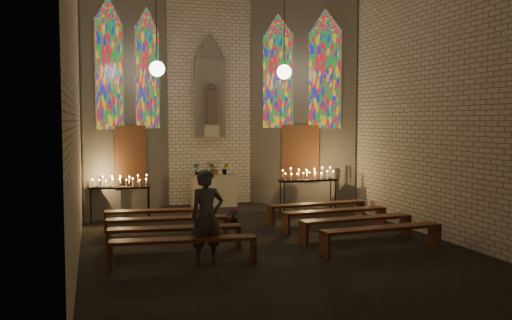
% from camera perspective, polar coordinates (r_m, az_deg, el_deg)
% --- Properties ---
extents(floor, '(12.00, 12.00, 0.00)m').
position_cam_1_polar(floor, '(13.13, 0.69, -8.08)').
color(floor, black).
rests_on(floor, ground).
extents(room, '(8.22, 12.43, 7.00)m').
position_cam_1_polar(room, '(16.12, -2.78, 7.44)').
color(room, beige).
rests_on(room, ground).
extents(altar, '(1.40, 0.60, 1.00)m').
position_cam_1_polar(altar, '(18.26, -4.24, -3.08)').
color(altar, beige).
rests_on(altar, ground).
extents(flower_vase_left, '(0.24, 0.20, 0.39)m').
position_cam_1_polar(flower_vase_left, '(18.18, -5.99, -0.92)').
color(flower_vase_left, '#4C723F').
rests_on(flower_vase_left, altar).
extents(flower_vase_center, '(0.44, 0.40, 0.43)m').
position_cam_1_polar(flower_vase_center, '(18.16, -4.16, -0.84)').
color(flower_vase_center, '#4C723F').
rests_on(flower_vase_center, altar).
extents(flower_vase_right, '(0.22, 0.19, 0.38)m').
position_cam_1_polar(flower_vase_right, '(18.36, -3.11, -0.87)').
color(flower_vase_right, '#4C723F').
rests_on(flower_vase_right, altar).
extents(aisle_flower_pot, '(0.30, 0.30, 0.44)m').
position_cam_1_polar(aisle_flower_pot, '(14.90, -2.29, -5.75)').
color(aisle_flower_pot, '#4C723F').
rests_on(aisle_flower_pot, ground).
extents(votive_stand_left, '(1.66, 0.67, 1.18)m').
position_cam_1_polar(votive_stand_left, '(15.88, -13.44, -2.36)').
color(votive_stand_left, black).
rests_on(votive_stand_left, ground).
extents(votive_stand_right, '(1.73, 0.45, 1.26)m').
position_cam_1_polar(votive_stand_right, '(16.76, 5.23, -1.71)').
color(votive_stand_right, black).
rests_on(votive_stand_right, ground).
extents(pew_left_0, '(2.77, 0.63, 0.53)m').
position_cam_1_polar(pew_left_0, '(14.45, -9.45, -5.28)').
color(pew_left_0, '#532817').
rests_on(pew_left_0, ground).
extents(pew_right_0, '(2.77, 0.63, 0.53)m').
position_cam_1_polar(pew_right_0, '(15.48, 6.09, -4.63)').
color(pew_right_0, '#532817').
rests_on(pew_right_0, ground).
extents(pew_left_1, '(2.77, 0.63, 0.53)m').
position_cam_1_polar(pew_left_1, '(13.27, -8.85, -6.10)').
color(pew_left_1, '#532817').
rests_on(pew_left_1, ground).
extents(pew_right_1, '(2.77, 0.63, 0.53)m').
position_cam_1_polar(pew_right_1, '(14.38, 7.90, -5.31)').
color(pew_right_1, '#532817').
rests_on(pew_right_1, ground).
extents(pew_left_2, '(2.77, 0.63, 0.53)m').
position_cam_1_polar(pew_left_2, '(12.10, -8.13, -7.08)').
color(pew_left_2, '#532817').
rests_on(pew_left_2, ground).
extents(pew_right_2, '(2.77, 0.63, 0.53)m').
position_cam_1_polar(pew_right_2, '(13.31, 10.01, -6.09)').
color(pew_right_2, '#532817').
rests_on(pew_right_2, ground).
extents(pew_left_3, '(2.77, 0.63, 0.53)m').
position_cam_1_polar(pew_left_3, '(10.94, -7.26, -8.26)').
color(pew_left_3, '#532817').
rests_on(pew_left_3, ground).
extents(pew_right_3, '(2.77, 0.63, 0.53)m').
position_cam_1_polar(pew_right_3, '(12.27, 12.48, -6.99)').
color(pew_right_3, '#532817').
rests_on(pew_right_3, ground).
extents(visitor, '(0.71, 0.52, 1.81)m').
position_cam_1_polar(visitor, '(10.99, -4.93, -5.67)').
color(visitor, '#51535C').
rests_on(visitor, ground).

